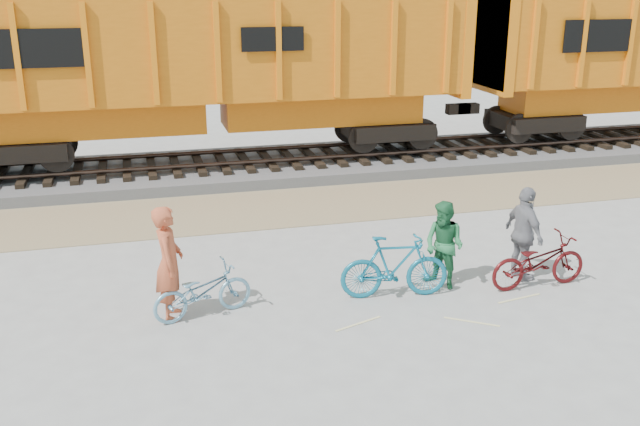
% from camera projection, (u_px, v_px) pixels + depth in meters
% --- Properties ---
extents(ground, '(120.00, 120.00, 0.00)m').
position_uv_depth(ground, '(399.00, 297.00, 12.46)').
color(ground, '#9E9E99').
rests_on(ground, ground).
extents(gravel_strip, '(120.00, 3.00, 0.02)m').
position_uv_depth(gravel_strip, '(320.00, 204.00, 17.51)').
color(gravel_strip, '#917C5A').
rests_on(gravel_strip, ground).
extents(ballast_bed, '(120.00, 4.00, 0.30)m').
position_uv_depth(ballast_bed, '(289.00, 164.00, 20.68)').
color(ballast_bed, slate).
rests_on(ballast_bed, ground).
extents(track, '(120.00, 2.60, 0.24)m').
position_uv_depth(track, '(289.00, 154.00, 20.58)').
color(track, black).
rests_on(track, ballast_bed).
extents(hopper_car_center, '(14.00, 3.13, 4.65)m').
position_uv_depth(hopper_car_center, '(211.00, 67.00, 19.27)').
color(hopper_car_center, black).
rests_on(hopper_car_center, track).
extents(bicycle_blue, '(1.77, 1.00, 0.88)m').
position_uv_depth(bicycle_blue, '(203.00, 291.00, 11.63)').
color(bicycle_blue, '#6397B2').
rests_on(bicycle_blue, ground).
extents(bicycle_teal, '(1.94, 0.79, 1.13)m').
position_uv_depth(bicycle_teal, '(395.00, 267.00, 12.29)').
color(bicycle_teal, '#106682').
rests_on(bicycle_teal, ground).
extents(bicycle_maroon, '(1.87, 0.72, 0.97)m').
position_uv_depth(bicycle_maroon, '(539.00, 262.00, 12.72)').
color(bicycle_maroon, '#470C0E').
rests_on(bicycle_maroon, ground).
extents(person_solo, '(0.53, 0.74, 1.91)m').
position_uv_depth(person_solo, '(169.00, 263.00, 11.44)').
color(person_solo, '#B24C2D').
rests_on(person_solo, ground).
extents(person_man, '(0.92, 0.97, 1.59)m').
position_uv_depth(person_man, '(444.00, 245.00, 12.64)').
color(person_man, '#23693C').
rests_on(person_man, ground).
extents(person_woman, '(0.53, 1.07, 1.76)m').
position_uv_depth(person_woman, '(524.00, 234.00, 12.94)').
color(person_woman, slate).
rests_on(person_woman, ground).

